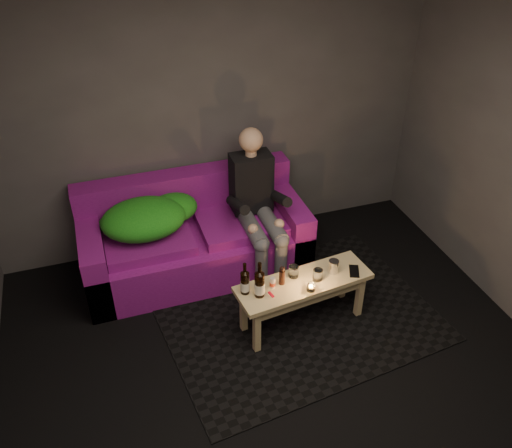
# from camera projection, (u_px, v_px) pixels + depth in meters

# --- Properties ---
(floor) EXTENTS (4.50, 4.50, 0.00)m
(floor) POSITION_uv_depth(u_px,v_px,m) (302.00, 415.00, 3.70)
(floor) COLOR black
(floor) RESTS_ON ground
(room) EXTENTS (4.50, 4.50, 4.50)m
(room) POSITION_uv_depth(u_px,v_px,m) (284.00, 173.00, 3.13)
(room) COLOR silver
(room) RESTS_ON ground
(rug) EXTENTS (2.32, 1.80, 0.01)m
(rug) POSITION_uv_depth(u_px,v_px,m) (299.00, 317.00, 4.47)
(rug) COLOR black
(rug) RESTS_ON floor
(sofa) EXTENTS (1.95, 0.88, 0.84)m
(sofa) POSITION_uv_depth(u_px,v_px,m) (194.00, 239.00, 4.86)
(sofa) COLOR #7A1077
(sofa) RESTS_ON floor
(green_blanket) EXTENTS (0.86, 0.59, 0.29)m
(green_blanket) POSITION_uv_depth(u_px,v_px,m) (148.00, 217.00, 4.57)
(green_blanket) COLOR #157817
(green_blanket) RESTS_ON sofa
(person) EXTENTS (0.35, 0.81, 1.30)m
(person) POSITION_uv_depth(u_px,v_px,m) (257.00, 203.00, 4.67)
(person) COLOR black
(person) RESTS_ON sofa
(coffee_table) EXTENTS (1.11, 0.46, 0.44)m
(coffee_table) POSITION_uv_depth(u_px,v_px,m) (303.00, 288.00, 4.23)
(coffee_table) COLOR #E3D284
(coffee_table) RESTS_ON rug
(beer_bottle_a) EXTENTS (0.07, 0.07, 0.28)m
(beer_bottle_a) POSITION_uv_depth(u_px,v_px,m) (245.00, 282.00, 4.02)
(beer_bottle_a) COLOR black
(beer_bottle_a) RESTS_ON coffee_table
(beer_bottle_b) EXTENTS (0.08, 0.08, 0.31)m
(beer_bottle_b) POSITION_uv_depth(u_px,v_px,m) (260.00, 284.00, 3.98)
(beer_bottle_b) COLOR black
(beer_bottle_b) RESTS_ON coffee_table
(salt_shaker) EXTENTS (0.04, 0.04, 0.09)m
(salt_shaker) POSITION_uv_depth(u_px,v_px,m) (273.00, 283.00, 4.10)
(salt_shaker) COLOR silver
(salt_shaker) RESTS_ON coffee_table
(pepper_mill) EXTENTS (0.05, 0.05, 0.12)m
(pepper_mill) POSITION_uv_depth(u_px,v_px,m) (282.00, 277.00, 4.12)
(pepper_mill) COLOR black
(pepper_mill) RESTS_ON coffee_table
(tumbler_back) EXTENTS (0.10, 0.10, 0.09)m
(tumbler_back) POSITION_uv_depth(u_px,v_px,m) (294.00, 271.00, 4.20)
(tumbler_back) COLOR white
(tumbler_back) RESTS_ON coffee_table
(tealight) EXTENTS (0.07, 0.07, 0.05)m
(tealight) POSITION_uv_depth(u_px,v_px,m) (311.00, 287.00, 4.08)
(tealight) COLOR white
(tealight) RESTS_ON coffee_table
(tumbler_front) EXTENTS (0.09, 0.09, 0.09)m
(tumbler_front) POSITION_uv_depth(u_px,v_px,m) (318.00, 275.00, 4.17)
(tumbler_front) COLOR white
(tumbler_front) RESTS_ON coffee_table
(steel_cup) EXTENTS (0.09, 0.09, 0.11)m
(steel_cup) POSITION_uv_depth(u_px,v_px,m) (333.00, 267.00, 4.24)
(steel_cup) COLOR silver
(steel_cup) RESTS_ON coffee_table
(smartphone) EXTENTS (0.13, 0.17, 0.01)m
(smartphone) POSITION_uv_depth(u_px,v_px,m) (354.00, 271.00, 4.27)
(smartphone) COLOR black
(smartphone) RESTS_ON coffee_table
(red_lighter) EXTENTS (0.03, 0.07, 0.01)m
(red_lighter) POSITION_uv_depth(u_px,v_px,m) (271.00, 294.00, 4.05)
(red_lighter) COLOR red
(red_lighter) RESTS_ON coffee_table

